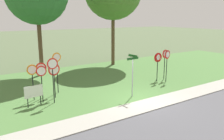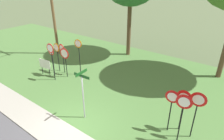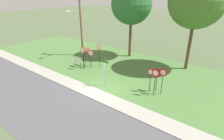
{
  "view_description": "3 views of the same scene",
  "coord_description": "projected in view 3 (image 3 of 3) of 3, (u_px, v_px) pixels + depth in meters",
  "views": [
    {
      "loc": [
        -9.32,
        -10.53,
        5.2
      ],
      "look_at": [
        -0.06,
        3.27,
        1.38
      ],
      "focal_mm": 37.54,
      "sensor_mm": 36.0,
      "label": 1
    },
    {
      "loc": [
        6.11,
        -4.95,
        7.05
      ],
      "look_at": [
        -0.12,
        3.45,
        1.86
      ],
      "focal_mm": 31.41,
      "sensor_mm": 36.0,
      "label": 2
    },
    {
      "loc": [
        10.46,
        -11.39,
        8.71
      ],
      "look_at": [
        -0.35,
        2.45,
        1.14
      ],
      "focal_mm": 29.7,
      "sensor_mm": 36.0,
      "label": 3
    }
  ],
  "objects": [
    {
      "name": "oak_tree_left",
      "position": [
        131.0,
        4.0,
        23.85
      ],
      "size": [
        5.32,
        5.32,
        9.74
      ],
      "color": "brown",
      "rests_on": "grass_median"
    },
    {
      "name": "stop_sign_near_left",
      "position": [
        83.0,
        53.0,
        21.37
      ],
      "size": [
        0.67,
        0.1,
        2.78
      ],
      "rotation": [
        0.0,
        0.0,
        0.05
      ],
      "color": "black",
      "rests_on": "grass_median"
    },
    {
      "name": "stop_sign_far_center",
      "position": [
        85.0,
        52.0,
        22.87
      ],
      "size": [
        0.64,
        0.1,
        2.29
      ],
      "rotation": [
        0.0,
        0.0,
        -0.03
      ],
      "color": "black",
      "rests_on": "grass_median"
    },
    {
      "name": "grass_median",
      "position": [
        133.0,
        70.0,
        21.94
      ],
      "size": [
        44.0,
        12.0,
        0.04
      ],
      "primitive_type": "cube",
      "color": "#477038",
      "rests_on": "ground_plane"
    },
    {
      "name": "oak_tree_right",
      "position": [
        197.0,
        0.0,
        19.28
      ],
      "size": [
        6.02,
        6.02,
        10.76
      ],
      "color": "brown",
      "rests_on": "grass_median"
    },
    {
      "name": "street_name_post",
      "position": [
        104.0,
        70.0,
        17.61
      ],
      "size": [
        0.96,
        0.82,
        2.79
      ],
      "rotation": [
        0.0,
        0.0,
        0.06
      ],
      "color": "#9EA0A8",
      "rests_on": "grass_median"
    },
    {
      "name": "road_asphalt",
      "position": [
        57.0,
        114.0,
        14.13
      ],
      "size": [
        44.0,
        6.4,
        0.01
      ],
      "primitive_type": "cube",
      "color": "#4C4C51",
      "rests_on": "ground_plane"
    },
    {
      "name": "stop_sign_center_tall",
      "position": [
        99.0,
        51.0,
        22.11
      ],
      "size": [
        0.62,
        0.12,
        2.8
      ],
      "rotation": [
        0.0,
        0.0,
        0.14
      ],
      "color": "black",
      "rests_on": "grass_median"
    },
    {
      "name": "stop_sign_near_right",
      "position": [
        83.0,
        54.0,
        22.13
      ],
      "size": [
        0.63,
        0.11,
        2.31
      ],
      "rotation": [
        0.0,
        0.0,
        -0.08
      ],
      "color": "black",
      "rests_on": "grass_median"
    },
    {
      "name": "yield_sign_far_left",
      "position": [
        163.0,
        75.0,
        16.12
      ],
      "size": [
        0.71,
        0.12,
        2.5
      ],
      "rotation": [
        0.0,
        0.0,
        0.09
      ],
      "color": "black",
      "rests_on": "grass_median"
    },
    {
      "name": "stop_sign_far_left",
      "position": [
        91.0,
        55.0,
        21.9
      ],
      "size": [
        0.78,
        0.12,
        2.28
      ],
      "rotation": [
        0.0,
        0.0,
        0.1
      ],
      "color": "black",
      "rests_on": "grass_median"
    },
    {
      "name": "stop_sign_far_right",
      "position": [
        89.0,
        53.0,
        22.56
      ],
      "size": [
        0.66,
        0.12,
        2.34
      ],
      "rotation": [
        0.0,
        0.0,
        -0.13
      ],
      "color": "black",
      "rests_on": "grass_median"
    },
    {
      "name": "utility_pole",
      "position": [
        80.0,
        22.0,
        25.02
      ],
      "size": [
        2.1,
        2.55,
        8.76
      ],
      "color": "brown",
      "rests_on": "grass_median"
    },
    {
      "name": "yield_sign_near_left",
      "position": [
        157.0,
        75.0,
        16.68
      ],
      "size": [
        0.78,
        0.12,
        2.26
      ],
      "rotation": [
        0.0,
        0.0,
        -0.1
      ],
      "color": "black",
      "rests_on": "grass_median"
    },
    {
      "name": "sidewalk_strip",
      "position": [
        93.0,
        93.0,
        17.01
      ],
      "size": [
        44.0,
        1.6,
        0.06
      ],
      "primitive_type": "cube",
      "color": "#99968C",
      "rests_on": "ground_plane"
    },
    {
      "name": "notice_board",
      "position": [
        78.0,
        60.0,
        22.59
      ],
      "size": [
        1.1,
        0.15,
        1.25
      ],
      "rotation": [
        0.0,
        0.0,
        0.11
      ],
      "color": "black",
      "rests_on": "grass_median"
    },
    {
      "name": "yield_sign_near_right",
      "position": [
        155.0,
        76.0,
        15.88
      ],
      "size": [
        0.69,
        0.13,
        2.55
      ],
      "rotation": [
        0.0,
        0.0,
        0.15
      ],
      "color": "black",
      "rests_on": "grass_median"
    },
    {
      "name": "ground_plane",
      "position": [
        99.0,
        90.0,
        17.6
      ],
      "size": [
        160.0,
        160.0,
        0.0
      ],
      "primitive_type": "plane",
      "color": "#4C5B3D"
    },
    {
      "name": "yield_sign_far_right",
      "position": [
        151.0,
        75.0,
        16.6
      ],
      "size": [
        0.65,
        0.12,
        2.32
      ],
      "rotation": [
        0.0,
        0.0,
        0.12
      ],
      "color": "black",
      "rests_on": "grass_median"
    }
  ]
}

